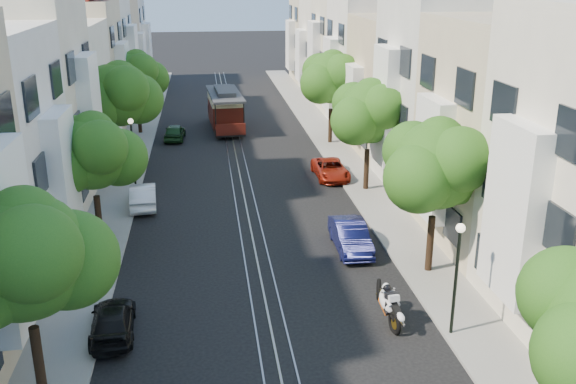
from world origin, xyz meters
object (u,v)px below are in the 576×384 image
object	(u,v)px
tree_e_d	(332,79)
sportbike_rider	(388,303)
tree_w_a	(25,259)
lamp_east	(457,263)
tree_e_c	(370,114)
parked_car_e_far	(331,169)
tree_w_c	(120,96)
parked_car_e_mid	(350,236)
parked_car_w_far	(175,132)
tree_w_b	(94,154)
tree_e_b	(438,167)
lamp_west	(132,143)
cable_car	(225,107)
parked_car_w_near	(113,321)
tree_w_d	(137,76)
parked_car_w_mid	(143,195)

from	to	relation	value
tree_e_d	sportbike_rider	xyz separation A→B (m)	(-2.98, -25.89, -4.01)
tree_w_a	lamp_east	world-z (taller)	tree_w_a
tree_e_c	parked_car_e_far	xyz separation A→B (m)	(-1.66, 2.67, -4.03)
tree_w_c	parked_car_e_mid	size ratio (longest dim) A/B	1.75
parked_car_w_far	tree_w_b	bearing A→B (deg)	85.71
tree_w_a	tree_w_b	bearing A→B (deg)	90.00
tree_e_b	tree_w_a	bearing A→B (deg)	-154.08
tree_w_c	parked_car_e_mid	world-z (taller)	tree_w_c
parked_car_w_far	lamp_west	bearing A→B (deg)	84.37
tree_w_c	cable_car	bearing A→B (deg)	60.07
lamp_west	sportbike_rider	size ratio (longest dim) A/B	1.78
sportbike_rider	parked_car_e_mid	size ratio (longest dim) A/B	0.57
tree_e_d	parked_car_w_far	bearing A→B (deg)	167.23
tree_e_b	tree_w_c	world-z (taller)	tree_w_c
tree_e_c	cable_car	bearing A→B (deg)	114.58
lamp_west	lamp_east	bearing A→B (deg)	-55.01
parked_car_w_near	parked_car_e_far	bearing A→B (deg)	-126.92
tree_w_d	cable_car	size ratio (longest dim) A/B	0.81
tree_w_b	parked_car_w_far	world-z (taller)	tree_w_b
tree_e_c	tree_e_b	bearing A→B (deg)	-90.00
parked_car_w_mid	parked_car_w_far	xyz separation A→B (m)	(1.20, 14.71, -0.03)
parked_car_w_near	cable_car	bearing A→B (deg)	-103.07
parked_car_e_mid	sportbike_rider	bearing A→B (deg)	-90.64
lamp_east	cable_car	size ratio (longest dim) A/B	0.52
tree_w_c	parked_car_e_mid	bearing A→B (deg)	-48.85
parked_car_e_mid	parked_car_w_far	xyz separation A→B (m)	(-8.80, 21.85, -0.05)
parked_car_e_far	parked_car_w_mid	bearing A→B (deg)	-162.74
tree_e_d	parked_car_e_far	size ratio (longest dim) A/B	1.66
tree_e_c	tree_w_d	size ratio (longest dim) A/B	1.00
tree_e_c	sportbike_rider	distance (m)	15.64
tree_w_a	tree_w_d	bearing A→B (deg)	90.00
tree_w_a	parked_car_e_far	world-z (taller)	tree_w_a
tree_w_c	cable_car	xyz separation A→B (m)	(6.75, 11.73, -3.27)
tree_w_c	parked_car_w_near	xyz separation A→B (m)	(1.54, -19.34, -4.53)
lamp_west	parked_car_e_mid	distance (m)	14.96
parked_car_w_near	parked_car_e_mid	bearing A→B (deg)	-152.03
sportbike_rider	cable_car	bearing A→B (deg)	89.69
cable_car	parked_car_e_far	bearing A→B (deg)	-70.51
tree_e_b	tree_w_b	distance (m)	15.25
tree_w_c	sportbike_rider	xyz separation A→B (m)	(11.42, -19.89, -4.21)
lamp_east	cable_car	xyz separation A→B (m)	(-6.69, 32.70, -1.05)
tree_w_c	lamp_west	xyz separation A→B (m)	(0.84, -2.98, -2.22)
tree_w_d	sportbike_rider	world-z (taller)	tree_w_d
tree_e_b	parked_car_w_far	bearing A→B (deg)	115.32
tree_w_a	lamp_east	xyz separation A→B (m)	(13.44, 2.02, -1.89)
tree_w_c	parked_car_w_far	xyz separation A→B (m)	(2.74, 8.64, -4.45)
tree_w_d	parked_car_w_mid	bearing A→B (deg)	-84.85
tree_w_b	lamp_east	size ratio (longest dim) A/B	1.51
tree_e_b	tree_w_c	bearing A→B (deg)	131.99
lamp_west	parked_car_w_near	xyz separation A→B (m)	(0.70, -16.36, -2.31)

